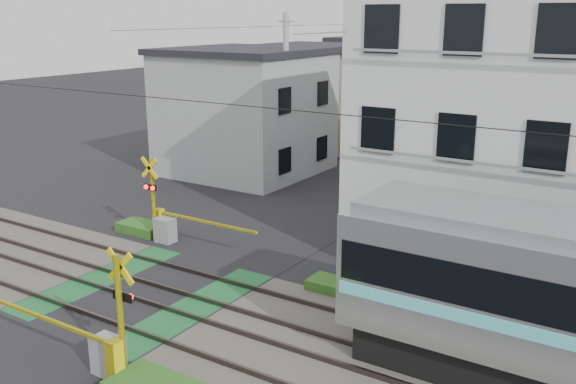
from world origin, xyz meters
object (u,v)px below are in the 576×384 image
Objects in this scene: crossing_signal_far at (164,222)px; pedestrian at (499,121)px; crossing_signal_near at (108,348)px; apartment_block at (534,118)px.

crossing_signal_far is 2.81× the size of pedestrian.
crossing_signal_far is at bearing 125.29° from crossing_signal_near.
crossing_signal_near is 8.95m from crossing_signal_far.
pedestrian is at bearing 91.57° from crossing_signal_near.
pedestrian is (4.19, 28.60, 0.13)m from crossing_signal_far.
crossing_signal_near is 14.95m from apartment_block.
pedestrian is (-6.90, 22.76, -3.81)m from apartment_block.
pedestrian is at bearing 106.86° from apartment_block.
crossing_signal_far is 28.91m from pedestrian.
crossing_signal_near is 0.46× the size of apartment_block.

